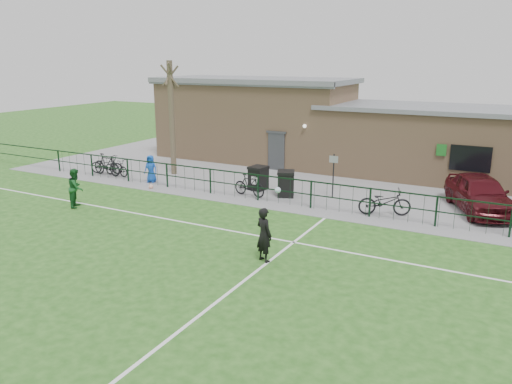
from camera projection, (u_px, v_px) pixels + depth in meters
The scene contains 21 objects.
ground at pixel (176, 274), 14.59m from camera, with size 90.00×90.00×0.00m, color #225218.
paving_strip at pixel (332, 179), 26.09m from camera, with size 34.00×13.00×0.02m, color slate.
pitch_line_touch at pixel (287, 206), 21.24m from camera, with size 28.00×0.10×0.01m, color white.
pitch_line_mid at pixel (243, 233), 18.00m from camera, with size 28.00×0.10×0.01m, color white.
pitch_line_perp at pixel (235, 288), 13.68m from camera, with size 0.10×16.00×0.01m, color white.
perimeter_fence at pixel (289, 192), 21.25m from camera, with size 28.00×0.10×1.20m, color black.
bare_tree at pixel (172, 119), 26.40m from camera, with size 0.30×0.30×6.00m, color #483B2B.
wheelie_bin_left at pixel (258, 179), 23.75m from camera, with size 0.69×0.79×1.05m, color black.
wheelie_bin_right at pixel (286, 184), 22.61m from camera, with size 0.72×0.82×1.09m, color black.
sign_post at pixel (333, 176), 22.26m from camera, with size 0.06×0.06×2.00m, color black.
car_maroon at pixel (480, 193), 20.29m from camera, with size 1.82×4.51×1.54m, color #420B11.
bicycle_a at pixel (107, 165), 27.08m from camera, with size 0.65×1.85×0.97m, color black.
bicycle_b at pixel (107, 165), 26.64m from camera, with size 0.55×1.94×1.17m, color black.
bicycle_c at pixel (116, 167), 26.56m from camera, with size 0.61×1.74×0.91m, color black.
bicycle_d at pixel (249, 185), 22.63m from camera, with size 0.47×1.66×1.00m, color black.
bicycle_e at pixel (385, 202), 19.88m from camera, with size 0.72×2.06×1.08m, color black.
spectator_child at pixel (151, 169), 25.14m from camera, with size 0.67×0.44×1.38m, color #134AB9.
goalkeeper_kick at pixel (264, 233), 15.39m from camera, with size 1.47×3.45×1.72m.
outfield_player at pixel (76, 188), 21.00m from camera, with size 0.80×0.63×1.65m, color #175021.
ball_ground at pixel (151, 187), 24.05m from camera, with size 0.22×0.22×0.22m, color silver.
clubhouse at pixel (337, 128), 28.47m from camera, with size 24.25×5.40×4.96m.
Camera 1 is at (8.42, -10.77, 6.12)m, focal length 35.00 mm.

